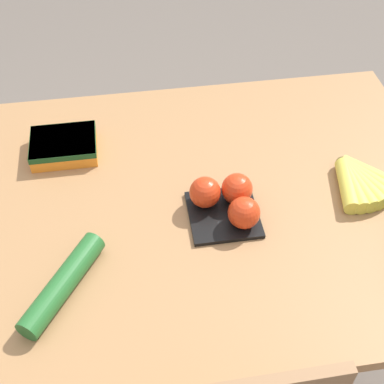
# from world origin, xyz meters

# --- Properties ---
(ground_plane) EXTENTS (12.00, 12.00, 0.00)m
(ground_plane) POSITION_xyz_m (0.00, 0.00, 0.00)
(ground_plane) COLOR #665B51
(dining_table) EXTENTS (1.27, 0.91, 0.74)m
(dining_table) POSITION_xyz_m (0.00, 0.00, 0.64)
(dining_table) COLOR #9E7044
(dining_table) RESTS_ON ground_plane
(banana_bunch) EXTENTS (0.17, 0.17, 0.04)m
(banana_bunch) POSITION_xyz_m (-0.41, 0.02, 0.76)
(banana_bunch) COLOR brown
(banana_bunch) RESTS_ON dining_table
(tomato_pack) EXTENTS (0.16, 0.16, 0.08)m
(tomato_pack) POSITION_xyz_m (-0.07, 0.05, 0.78)
(tomato_pack) COLOR black
(tomato_pack) RESTS_ON dining_table
(carrot_bag) EXTENTS (0.17, 0.13, 0.05)m
(carrot_bag) POSITION_xyz_m (0.30, -0.22, 0.77)
(carrot_bag) COLOR orange
(carrot_bag) RESTS_ON dining_table
(cucumber_near) EXTENTS (0.18, 0.23, 0.05)m
(cucumber_near) POSITION_xyz_m (0.30, 0.21, 0.76)
(cucumber_near) COLOR #236028
(cucumber_near) RESTS_ON dining_table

